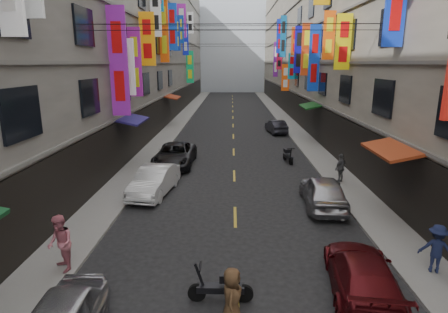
{
  "coord_description": "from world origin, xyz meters",
  "views": [
    {
      "loc": [
        -0.18,
        3.11,
        6.38
      ],
      "look_at": [
        -0.36,
        11.94,
        4.17
      ],
      "focal_mm": 30.0,
      "sensor_mm": 36.0,
      "label": 1
    }
  ],
  "objects_px": {
    "car_right_near": "(362,274)",
    "pedestrian_lfar": "(60,244)",
    "pedestrian_rnear": "(437,249)",
    "car_right_mid": "(323,191)",
    "pedestrian_rfar": "(341,168)",
    "car_left_mid": "(154,181)",
    "scooter_far_right": "(288,156)",
    "car_right_far": "(276,127)",
    "pedestrian_crossing": "(232,299)",
    "scooter_crossing": "(222,287)",
    "car_left_far": "(175,155)"
  },
  "relations": [
    {
      "from": "car_left_mid",
      "to": "car_left_far",
      "type": "height_order",
      "value": "car_left_far"
    },
    {
      "from": "pedestrian_lfar",
      "to": "pedestrian_crossing",
      "type": "relative_size",
      "value": 1.12
    },
    {
      "from": "car_right_far",
      "to": "pedestrian_crossing",
      "type": "bearing_deg",
      "value": 72.18
    },
    {
      "from": "scooter_crossing",
      "to": "car_right_mid",
      "type": "distance_m",
      "value": 8.38
    },
    {
      "from": "car_left_mid",
      "to": "pedestrian_rfar",
      "type": "distance_m",
      "value": 9.87
    },
    {
      "from": "scooter_far_right",
      "to": "car_right_far",
      "type": "bearing_deg",
      "value": -101.74
    },
    {
      "from": "scooter_crossing",
      "to": "car_left_far",
      "type": "bearing_deg",
      "value": 14.1
    },
    {
      "from": "scooter_crossing",
      "to": "car_right_mid",
      "type": "xyz_separation_m",
      "value": [
        4.43,
        7.12,
        0.29
      ]
    },
    {
      "from": "car_right_near",
      "to": "scooter_crossing",
      "type": "bearing_deg",
      "value": 13.6
    },
    {
      "from": "scooter_crossing",
      "to": "car_right_far",
      "type": "bearing_deg",
      "value": -9.13
    },
    {
      "from": "scooter_far_right",
      "to": "car_left_far",
      "type": "distance_m",
      "value": 7.39
    },
    {
      "from": "car_right_near",
      "to": "pedestrian_lfar",
      "type": "xyz_separation_m",
      "value": [
        -8.91,
        0.89,
        0.39
      ]
    },
    {
      "from": "car_right_near",
      "to": "pedestrian_crossing",
      "type": "relative_size",
      "value": 2.69
    },
    {
      "from": "pedestrian_rnear",
      "to": "pedestrian_lfar",
      "type": "bearing_deg",
      "value": 23.96
    },
    {
      "from": "car_left_mid",
      "to": "car_right_near",
      "type": "height_order",
      "value": "car_left_mid"
    },
    {
      "from": "scooter_crossing",
      "to": "car_right_far",
      "type": "distance_m",
      "value": 25.99
    },
    {
      "from": "car_left_mid",
      "to": "car_right_far",
      "type": "height_order",
      "value": "car_left_mid"
    },
    {
      "from": "scooter_crossing",
      "to": "pedestrian_rfar",
      "type": "height_order",
      "value": "pedestrian_rfar"
    },
    {
      "from": "car_left_far",
      "to": "pedestrian_crossing",
      "type": "relative_size",
      "value": 3.15
    },
    {
      "from": "car_left_mid",
      "to": "car_right_near",
      "type": "distance_m",
      "value": 11.13
    },
    {
      "from": "scooter_far_right",
      "to": "pedestrian_crossing",
      "type": "xyz_separation_m",
      "value": [
        -3.7,
        -16.01,
        0.36
      ]
    },
    {
      "from": "car_right_near",
      "to": "pedestrian_rnear",
      "type": "xyz_separation_m",
      "value": [
        2.6,
        1.06,
        0.26
      ]
    },
    {
      "from": "scooter_far_right",
      "to": "pedestrian_crossing",
      "type": "relative_size",
      "value": 1.12
    },
    {
      "from": "scooter_crossing",
      "to": "pedestrian_rnear",
      "type": "bearing_deg",
      "value": -76.68
    },
    {
      "from": "scooter_crossing",
      "to": "pedestrian_lfar",
      "type": "xyz_separation_m",
      "value": [
        -4.97,
        1.29,
        0.58
      ]
    },
    {
      "from": "car_right_mid",
      "to": "pedestrian_rfar",
      "type": "xyz_separation_m",
      "value": [
        1.7,
        3.27,
        0.18
      ]
    },
    {
      "from": "pedestrian_crossing",
      "to": "car_right_mid",
      "type": "bearing_deg",
      "value": -20.95
    },
    {
      "from": "car_left_mid",
      "to": "pedestrian_rfar",
      "type": "bearing_deg",
      "value": 18.59
    },
    {
      "from": "car_left_far",
      "to": "car_right_near",
      "type": "relative_size",
      "value": 1.17
    },
    {
      "from": "car_left_mid",
      "to": "pedestrian_lfar",
      "type": "bearing_deg",
      "value": -92.54
    },
    {
      "from": "scooter_far_right",
      "to": "pedestrian_crossing",
      "type": "bearing_deg",
      "value": 67.66
    },
    {
      "from": "scooter_far_right",
      "to": "car_right_mid",
      "type": "height_order",
      "value": "car_right_mid"
    },
    {
      "from": "pedestrian_crossing",
      "to": "scooter_far_right",
      "type": "bearing_deg",
      "value": -7.0
    },
    {
      "from": "car_right_mid",
      "to": "scooter_crossing",
      "type": "bearing_deg",
      "value": 61.32
    },
    {
      "from": "car_right_far",
      "to": "pedestrian_crossing",
      "type": "distance_m",
      "value": 26.97
    },
    {
      "from": "car_right_near",
      "to": "car_right_far",
      "type": "relative_size",
      "value": 1.16
    },
    {
      "from": "car_right_far",
      "to": "pedestrian_rfar",
      "type": "xyz_separation_m",
      "value": [
        1.7,
        -15.22,
        0.29
      ]
    },
    {
      "from": "car_right_far",
      "to": "scooter_crossing",
      "type": "bearing_deg",
      "value": 71.22
    },
    {
      "from": "scooter_crossing",
      "to": "pedestrian_rnear",
      "type": "xyz_separation_m",
      "value": [
        6.53,
        1.47,
        0.45
      ]
    },
    {
      "from": "car_left_far",
      "to": "pedestrian_rfar",
      "type": "distance_m",
      "value": 10.12
    },
    {
      "from": "pedestrian_lfar",
      "to": "pedestrian_rfar",
      "type": "distance_m",
      "value": 14.35
    },
    {
      "from": "pedestrian_rnear",
      "to": "scooter_crossing",
      "type": "bearing_deg",
      "value": 35.75
    },
    {
      "from": "car_left_far",
      "to": "car_right_near",
      "type": "xyz_separation_m",
      "value": [
        7.27,
        -13.57,
        -0.08
      ]
    },
    {
      "from": "scooter_far_right",
      "to": "pedestrian_rfar",
      "type": "height_order",
      "value": "pedestrian_rfar"
    },
    {
      "from": "car_left_mid",
      "to": "pedestrian_crossing",
      "type": "distance_m",
      "value": 10.4
    },
    {
      "from": "car_left_mid",
      "to": "car_right_mid",
      "type": "xyz_separation_m",
      "value": [
        8.0,
        -1.51,
        0.03
      ]
    },
    {
      "from": "car_right_mid",
      "to": "pedestrian_rnear",
      "type": "relative_size",
      "value": 2.79
    },
    {
      "from": "scooter_far_right",
      "to": "car_right_far",
      "type": "relative_size",
      "value": 0.48
    },
    {
      "from": "car_left_far",
      "to": "scooter_far_right",
      "type": "bearing_deg",
      "value": 8.81
    },
    {
      "from": "pedestrian_lfar",
      "to": "car_right_near",
      "type": "bearing_deg",
      "value": 45.59
    }
  ]
}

